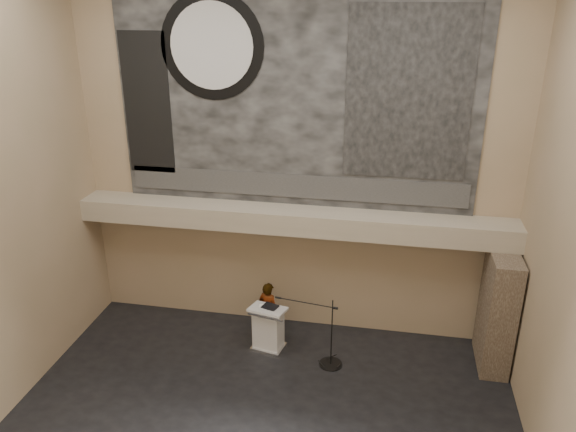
# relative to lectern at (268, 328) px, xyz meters

# --- Properties ---
(wall_back) EXTENTS (10.00, 0.02, 8.50)m
(wall_back) POSITION_rel_lectern_xyz_m (0.38, 1.27, 3.70)
(wall_back) COLOR #907C5B
(wall_back) RESTS_ON floor
(wall_front) EXTENTS (10.00, 0.02, 8.50)m
(wall_front) POSITION_rel_lectern_xyz_m (0.38, -6.73, 3.70)
(wall_front) COLOR #907C5B
(wall_front) RESTS_ON floor
(soffit) EXTENTS (10.00, 0.80, 0.50)m
(soffit) POSITION_rel_lectern_xyz_m (0.38, 0.87, 2.40)
(soffit) COLOR gray
(soffit) RESTS_ON wall_back
(sprinkler_left) EXTENTS (0.04, 0.04, 0.06)m
(sprinkler_left) POSITION_rel_lectern_xyz_m (-1.22, 0.82, 2.12)
(sprinkler_left) COLOR #B2893D
(sprinkler_left) RESTS_ON soffit
(sprinkler_right) EXTENTS (0.04, 0.04, 0.06)m
(sprinkler_right) POSITION_rel_lectern_xyz_m (2.28, 0.82, 2.12)
(sprinkler_right) COLOR #B2893D
(sprinkler_right) RESTS_ON soffit
(banner) EXTENTS (8.00, 0.05, 5.00)m
(banner) POSITION_rel_lectern_xyz_m (0.38, 1.24, 5.15)
(banner) COLOR black
(banner) RESTS_ON wall_back
(banner_text_strip) EXTENTS (7.76, 0.02, 0.55)m
(banner_text_strip) POSITION_rel_lectern_xyz_m (0.38, 1.20, 3.10)
(banner_text_strip) COLOR #303030
(banner_text_strip) RESTS_ON banner
(banner_clock_rim) EXTENTS (2.30, 0.02, 2.30)m
(banner_clock_rim) POSITION_rel_lectern_xyz_m (-1.42, 1.20, 6.15)
(banner_clock_rim) COLOR black
(banner_clock_rim) RESTS_ON banner
(banner_clock_face) EXTENTS (1.84, 0.02, 1.84)m
(banner_clock_face) POSITION_rel_lectern_xyz_m (-1.42, 1.18, 6.15)
(banner_clock_face) COLOR silver
(banner_clock_face) RESTS_ON banner
(banner_building_print) EXTENTS (2.60, 0.02, 3.60)m
(banner_building_print) POSITION_rel_lectern_xyz_m (2.78, 1.20, 5.25)
(banner_building_print) COLOR black
(banner_building_print) RESTS_ON banner
(banner_brick_print) EXTENTS (1.10, 0.02, 3.20)m
(banner_brick_print) POSITION_rel_lectern_xyz_m (-3.02, 1.20, 4.85)
(banner_brick_print) COLOR black
(banner_brick_print) RESTS_ON banner
(stone_pier) EXTENTS (0.60, 1.40, 2.70)m
(stone_pier) POSITION_rel_lectern_xyz_m (5.03, 0.42, 0.80)
(stone_pier) COLOR #433529
(stone_pier) RESTS_ON floor
(lectern) EXTENTS (0.90, 0.72, 1.14)m
(lectern) POSITION_rel_lectern_xyz_m (0.00, 0.00, 0.00)
(lectern) COLOR silver
(lectern) RESTS_ON floor
(binder) EXTENTS (0.40, 0.36, 0.04)m
(binder) POSITION_rel_lectern_xyz_m (0.04, 0.03, 0.56)
(binder) COLOR black
(binder) RESTS_ON lectern
(papers) EXTENTS (0.27, 0.34, 0.00)m
(papers) POSITION_rel_lectern_xyz_m (-0.09, -0.02, 0.55)
(papers) COLOR white
(papers) RESTS_ON lectern
(speaker_person) EXTENTS (0.63, 0.53, 1.46)m
(speaker_person) POSITION_rel_lectern_xyz_m (-0.10, 0.48, 0.18)
(speaker_person) COLOR silver
(speaker_person) RESTS_ON floor
(mic_stand) EXTENTS (1.56, 0.52, 1.66)m
(mic_stand) POSITION_rel_lectern_xyz_m (1.46, -0.33, -0.30)
(mic_stand) COLOR black
(mic_stand) RESTS_ON floor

